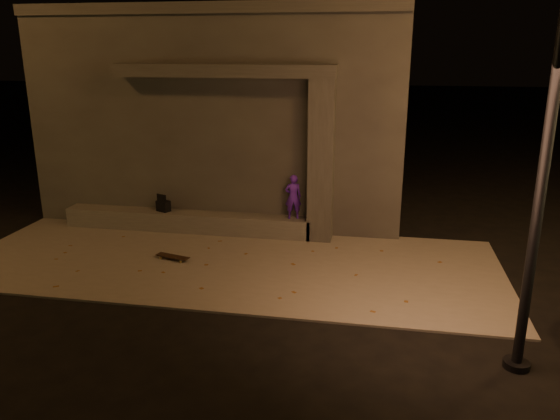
% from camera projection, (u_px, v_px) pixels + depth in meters
% --- Properties ---
extents(ground, '(120.00, 120.00, 0.00)m').
position_uv_depth(ground, '(196.00, 306.00, 9.36)').
color(ground, black).
rests_on(ground, ground).
extents(sidewalk, '(11.00, 4.40, 0.04)m').
position_uv_depth(sidewalk, '(228.00, 262.00, 11.24)').
color(sidewalk, slate).
rests_on(sidewalk, ground).
extents(building, '(9.00, 5.10, 5.22)m').
position_uv_depth(building, '(235.00, 111.00, 14.91)').
color(building, '#393634').
rests_on(building, ground).
extents(ledge, '(6.00, 0.55, 0.45)m').
position_uv_depth(ledge, '(187.00, 221.00, 13.08)').
color(ledge, '#54524C').
rests_on(ledge, sidewalk).
extents(column, '(0.55, 0.55, 3.60)m').
position_uv_depth(column, '(321.00, 162.00, 12.07)').
color(column, '#393634').
rests_on(column, sidewalk).
extents(canopy, '(5.00, 0.70, 0.28)m').
position_uv_depth(canopy, '(224.00, 71.00, 11.95)').
color(canopy, '#393634').
rests_on(canopy, column).
extents(skateboarder, '(0.42, 0.32, 1.03)m').
position_uv_depth(skateboarder, '(293.00, 197.00, 12.42)').
color(skateboarder, '#4E1CB6').
rests_on(skateboarder, ledge).
extents(backpack, '(0.37, 0.31, 0.44)m').
position_uv_depth(backpack, '(163.00, 205.00, 13.07)').
color(backpack, black).
rests_on(backpack, ledge).
extents(skateboard, '(0.77, 0.38, 0.08)m').
position_uv_depth(skateboard, '(173.00, 257.00, 11.29)').
color(skateboard, black).
rests_on(skateboard, sidewalk).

